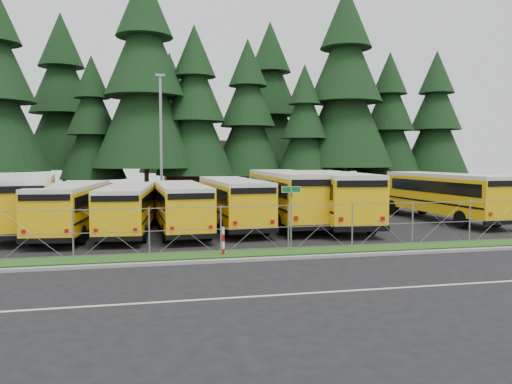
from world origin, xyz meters
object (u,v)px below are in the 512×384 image
bus_east (442,197)px  striped_bollard (223,241)px  bus_2 (129,210)px  bus_4 (232,204)px  bus_0 (27,205)px  bus_6 (330,199)px  bus_1 (73,210)px  bus_5 (287,198)px  light_standard (161,138)px  street_sign (291,204)px  bus_3 (180,208)px

bus_east → striped_bollard: bus_east is taller
bus_2 → striped_bollard: bearing=-54.5°
bus_4 → bus_0: bearing=173.8°
bus_0 → striped_bollard: (9.41, -8.56, -0.91)m
bus_6 → striped_bollard: (-7.55, -7.72, -0.99)m
bus_east → bus_2: bearing=-179.8°
striped_bollard → bus_4: bearing=78.1°
bus_1 → striped_bollard: size_ratio=8.55×
bus_4 → bus_5: bearing=8.7°
bus_6 → bus_east: 7.84m
bus_0 → bus_5: (14.54, 0.06, 0.09)m
bus_2 → bus_4: bus_4 is taller
bus_6 → light_standard: bearing=139.1°
street_sign → striped_bollard: 3.36m
bus_0 → bus_3: 8.27m
bus_0 → bus_3: bearing=-20.2°
bus_0 → bus_5: bus_5 is taller
bus_1 → bus_3: bus_1 is taller
bus_4 → striped_bollard: size_ratio=8.97×
light_standard → bus_1: bearing=-114.4°
street_sign → light_standard: 18.19m
bus_east → striped_bollard: 17.51m
bus_1 → street_sign: street_sign is taller
bus_0 → street_sign: size_ratio=4.11×
bus_4 → light_standard: light_standard is taller
bus_2 → bus_3: 2.70m
bus_4 → street_sign: size_ratio=3.83×
bus_1 → light_standard: light_standard is taller
striped_bollard → bus_0: bearing=137.7°
striped_bollard → light_standard: light_standard is taller
bus_2 → bus_6: bus_6 is taller
bus_6 → striped_bollard: bearing=-129.6°
bus_6 → bus_2: bearing=-170.7°
bus_2 → street_sign: size_ratio=3.51×
bus_3 → bus_6: (8.88, 0.94, 0.27)m
bus_6 → striped_bollard: size_ratio=10.12×
bus_1 → street_sign: size_ratio=3.65×
bus_3 → striped_bollard: (1.33, -6.78, -0.73)m
bus_1 → bus_4: bus_4 is taller
bus_0 → striped_bollard: bus_0 is taller
bus_1 → bus_4: (8.47, 0.90, 0.06)m
bus_2 → bus_east: (19.38, 1.55, 0.23)m
bus_2 → street_sign: street_sign is taller
bus_4 → light_standard: bearing=108.1°
bus_2 → bus_3: bearing=4.6°
bus_2 → street_sign: 9.54m
bus_3 → bus_6: size_ratio=0.83×
bus_3 → bus_5: size_ratio=0.82×
light_standard → street_sign: bearing=-73.6°
street_sign → light_standard: bearing=106.4°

